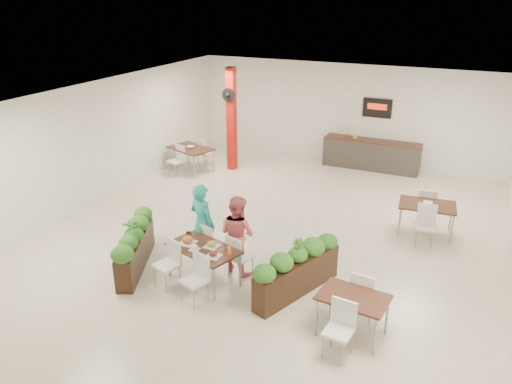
# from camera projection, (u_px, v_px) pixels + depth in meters

# --- Properties ---
(ground) EXTENTS (12.00, 12.00, 0.00)m
(ground) POSITION_uv_depth(u_px,v_px,m) (272.00, 236.00, 11.62)
(ground) COLOR beige
(ground) RESTS_ON ground
(room_shell) EXTENTS (10.10, 12.10, 3.22)m
(room_shell) POSITION_uv_depth(u_px,v_px,m) (273.00, 154.00, 10.86)
(room_shell) COLOR white
(room_shell) RESTS_ON ground
(red_column) EXTENTS (0.40, 0.41, 3.20)m
(red_column) POSITION_uv_depth(u_px,v_px,m) (231.00, 118.00, 15.35)
(red_column) COLOR #AC120B
(red_column) RESTS_ON ground
(service_counter) EXTENTS (3.00, 0.64, 2.20)m
(service_counter) POSITION_uv_depth(u_px,v_px,m) (371.00, 154.00, 15.80)
(service_counter) COLOR #2C2927
(service_counter) RESTS_ON ground
(main_table) EXTENTS (1.65, 1.91, 0.92)m
(main_table) POSITION_uv_depth(u_px,v_px,m) (203.00, 252.00, 9.59)
(main_table) COLOR black
(main_table) RESTS_ON ground
(diner_man) EXTENTS (0.74, 0.59, 1.75)m
(diner_man) POSITION_uv_depth(u_px,v_px,m) (202.00, 224.00, 10.19)
(diner_man) COLOR teal
(diner_man) RESTS_ON ground
(diner_woman) EXTENTS (0.94, 0.83, 1.63)m
(diner_woman) POSITION_uv_depth(u_px,v_px,m) (237.00, 234.00, 9.91)
(diner_woman) COLOR #E26473
(diner_woman) RESTS_ON ground
(planter_left) EXTENTS (1.11, 1.97, 1.10)m
(planter_left) POSITION_uv_depth(u_px,v_px,m) (135.00, 244.00, 10.11)
(planter_left) COLOR black
(planter_left) RESTS_ON ground
(planter_right) EXTENTS (1.05, 2.05, 1.13)m
(planter_right) POSITION_uv_depth(u_px,v_px,m) (297.00, 269.00, 9.25)
(planter_right) COLOR black
(planter_right) RESTS_ON ground
(side_table_a) EXTENTS (1.57, 1.67, 0.92)m
(side_table_a) POSITION_uv_depth(u_px,v_px,m) (191.00, 151.00, 15.58)
(side_table_a) COLOR black
(side_table_a) RESTS_ON ground
(side_table_b) EXTENTS (1.34, 1.66, 0.92)m
(side_table_b) POSITION_uv_depth(u_px,v_px,m) (427.00, 209.00, 11.50)
(side_table_b) COLOR black
(side_table_b) RESTS_ON ground
(side_table_c) EXTENTS (1.17, 1.65, 0.92)m
(side_table_c) POSITION_uv_depth(u_px,v_px,m) (353.00, 303.00, 8.06)
(side_table_c) COLOR black
(side_table_c) RESTS_ON ground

